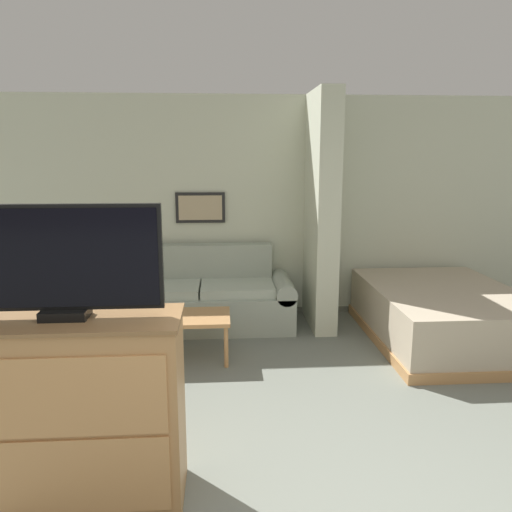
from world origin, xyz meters
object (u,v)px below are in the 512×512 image
(table_lamp, at_px, (84,262))
(couch, at_px, (201,299))
(coffee_table, at_px, (188,320))
(tv, at_px, (61,261))
(tv_dresser, at_px, (73,412))
(bed, at_px, (442,314))

(table_lamp, bearing_deg, couch, 4.25)
(coffee_table, distance_m, table_lamp, 1.50)
(table_lamp, distance_m, tv, 2.97)
(couch, xyz_separation_m, coffee_table, (-0.08, -0.95, 0.06))
(tv_dresser, bearing_deg, coffee_table, 75.92)
(tv_dresser, relative_size, bed, 0.60)
(table_lamp, xyz_separation_m, tv, (0.67, -2.83, 0.60))
(coffee_table, xyz_separation_m, bed, (2.63, 0.31, -0.09))
(bed, bearing_deg, table_lamp, 171.86)
(coffee_table, distance_m, tv, 2.27)
(coffee_table, height_order, tv, tv)
(coffee_table, bearing_deg, tv, -104.09)
(coffee_table, height_order, bed, bed)
(coffee_table, height_order, table_lamp, table_lamp)
(couch, bearing_deg, coffee_table, -95.00)
(table_lamp, xyz_separation_m, bed, (3.79, -0.54, -0.50))
(coffee_table, relative_size, tv, 0.77)
(couch, distance_m, coffee_table, 0.95)
(table_lamp, bearing_deg, coffee_table, -36.32)
(couch, distance_m, bed, 2.62)
(couch, distance_m, table_lamp, 1.33)
(couch, xyz_separation_m, tv_dresser, (-0.58, -2.92, 0.22))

